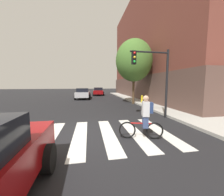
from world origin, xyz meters
name	(u,v)px	position (x,y,z in m)	size (l,w,h in m)	color
ground_plane	(76,136)	(0.00, 0.00, 0.00)	(120.00, 120.00, 0.00)	black
crosswalk_stripes	(65,137)	(-0.42, 0.00, 0.01)	(8.77, 3.87, 0.01)	silver
sedan_mid	(83,93)	(-0.29, 14.33, 0.80)	(2.26, 4.58, 1.56)	#B7B7BC
sedan_far	(98,91)	(2.42, 20.13, 0.78)	(2.39, 4.54, 1.52)	maroon
cyclist	(144,117)	(2.64, -0.73, 0.84)	(1.67, 0.49, 1.69)	black
traffic_light_near	(155,72)	(4.50, 2.10, 2.86)	(2.47, 0.28, 4.20)	black
fire_hydrant	(142,99)	(6.24, 8.01, 0.53)	(0.33, 0.22, 0.78)	gold
street_tree_near	(134,61)	(5.30, 8.14, 4.59)	(3.82, 3.82, 6.79)	#4C3823
corner_building	(188,49)	(16.29, 13.73, 7.70)	(18.26, 25.09, 15.51)	brown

